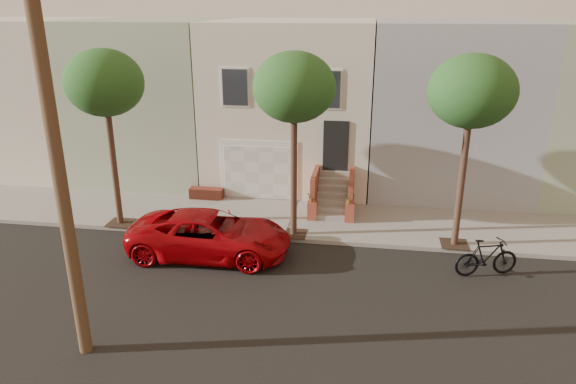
# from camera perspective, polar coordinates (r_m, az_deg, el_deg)

# --- Properties ---
(ground) EXTENTS (90.00, 90.00, 0.00)m
(ground) POSITION_cam_1_polar(r_m,az_deg,el_deg) (15.41, -5.25, -10.74)
(ground) COLOR black
(ground) RESTS_ON ground
(sidewalk) EXTENTS (40.00, 3.70, 0.15)m
(sidewalk) POSITION_cam_1_polar(r_m,az_deg,el_deg) (20.06, -1.63, -2.89)
(sidewalk) COLOR gray
(sidewalk) RESTS_ON ground
(house_row) EXTENTS (33.10, 11.70, 7.00)m
(house_row) POSITION_cam_1_polar(r_m,az_deg,el_deg) (24.63, 0.76, 10.06)
(house_row) COLOR beige
(house_row) RESTS_ON sidewalk
(tree_left) EXTENTS (2.70, 2.57, 6.30)m
(tree_left) POSITION_cam_1_polar(r_m,az_deg,el_deg) (19.13, -19.37, 11.04)
(tree_left) COLOR #2D2116
(tree_left) RESTS_ON sidewalk
(tree_mid) EXTENTS (2.70, 2.57, 6.30)m
(tree_mid) POSITION_cam_1_polar(r_m,az_deg,el_deg) (17.11, 0.68, 11.21)
(tree_mid) COLOR #2D2116
(tree_mid) RESTS_ON sidewalk
(tree_right) EXTENTS (2.70, 2.57, 6.30)m
(tree_right) POSITION_cam_1_polar(r_m,az_deg,el_deg) (17.23, 19.41, 10.17)
(tree_right) COLOR #2D2116
(tree_right) RESTS_ON sidewalk
(pickup_truck) EXTENTS (5.31, 2.54, 1.46)m
(pickup_truck) POSITION_cam_1_polar(r_m,az_deg,el_deg) (17.29, -8.47, -4.61)
(pickup_truck) COLOR #A0040A
(pickup_truck) RESTS_ON ground
(motorcycle) EXTENTS (2.07, 1.12, 1.20)m
(motorcycle) POSITION_cam_1_polar(r_m,az_deg,el_deg) (17.02, 20.83, -6.66)
(motorcycle) COLOR black
(motorcycle) RESTS_ON ground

